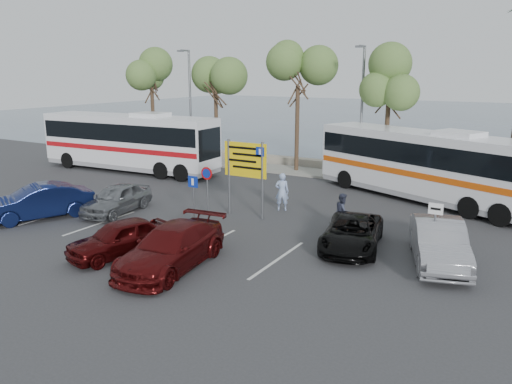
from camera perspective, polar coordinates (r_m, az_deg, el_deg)
The scene contains 25 objects.
ground at distance 21.61m, azimuth -7.89°, elevation -4.46°, with size 120.00×120.00×0.00m, color #323235.
kerb_strip at distance 33.38m, azimuth 6.94°, elevation 2.15°, with size 44.00×2.40×0.15m, color gray.
seawall at distance 35.16m, azimuth 8.24°, elevation 3.07°, with size 48.00×0.80×0.60m, color gray.
sea at distance 77.49m, azimuth 20.59°, elevation 7.85°, with size 140.00×140.00×0.00m, color #3D5163.
tree_far_left at distance 40.29m, azimuth -11.90°, elevation 12.88°, with size 3.20×3.20×7.60m.
tree_left at distance 36.59m, azimuth -4.66°, elevation 12.56°, with size 3.20×3.20×7.20m.
tree_mid at distance 33.34m, azimuth 4.84°, elevation 13.57°, with size 3.20×3.20×8.00m.
tree_right at distance 31.26m, azimuth 15.05°, elevation 12.27°, with size 3.20×3.20×7.40m.
street_lamp_left at distance 37.43m, azimuth -7.60°, elevation 10.36°, with size 0.45×1.15×8.01m.
street_lamp_right at distance 31.29m, azimuth 11.95°, elevation 9.56°, with size 0.45×1.15×8.01m.
direction_sign at distance 23.01m, azimuth -1.23°, elevation 3.03°, with size 2.20×0.12×3.60m.
sign_no_stop at distance 23.39m, azimuth -5.61°, elevation 1.00°, with size 0.60×0.08×2.35m.
sign_parking at distance 21.93m, azimuth -7.17°, elevation -0.17°, with size 0.50×0.07×2.25m.
sign_taxi at distance 18.64m, azimuth 19.73°, elevation -3.53°, with size 0.50×0.07×2.20m.
lane_markings at distance 21.59m, azimuth -11.92°, elevation -4.64°, with size 12.02×4.20×0.01m, color silver, non-canonical shape.
coach_bus_left at distance 35.14m, azimuth -14.29°, elevation 5.38°, with size 13.07×3.42×4.03m.
coach_bus_right at distance 27.59m, azimuth 18.58°, elevation 2.73°, with size 12.34×7.29×3.84m.
car_silver_a at distance 24.91m, azimuth -15.62°, elevation -0.73°, with size 1.65×4.10×1.40m, color slate.
car_blue at distance 25.10m, azimuth -23.63°, elevation -1.06°, with size 1.67×4.80×1.58m, color #0E1844.
car_maroon at distance 17.58m, azimuth -9.65°, elevation -6.28°, with size 2.06×5.06×1.47m, color #4E0D0D.
car_red at distance 19.15m, azimuth -15.22°, elevation -5.08°, with size 1.60×3.97×1.35m, color #3F0909.
suv_black at distance 19.57m, azimuth 10.92°, elevation -4.60°, with size 2.07×4.49×1.25m, color black.
car_silver_b at distance 18.80m, azimuth 20.17°, elevation -5.46°, with size 1.65×4.75×1.56m, color #9A999F.
pedestrian_near at distance 24.40m, azimuth 2.99°, elevation 0.03°, with size 0.68×0.45×1.87m, color #96ADDB.
pedestrian_far at distance 21.84m, azimuth 9.87°, elevation -2.18°, with size 0.77×0.60×1.57m, color #33384D.
Camera 1 is at (12.72, -16.15, 6.66)m, focal length 35.00 mm.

